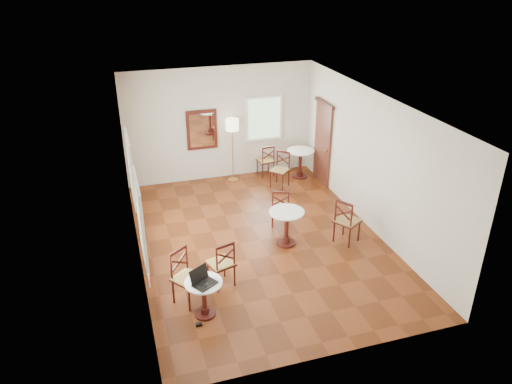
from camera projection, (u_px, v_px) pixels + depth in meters
ground at (260, 240)px, 10.42m from camera, size 7.00×7.00×0.00m
room_shell at (254, 153)px, 9.81m from camera, size 5.02×7.02×3.01m
cafe_table_near at (204, 295)px, 8.08m from camera, size 0.63×0.63×0.67m
cafe_table_mid at (286, 224)px, 10.09m from camera, size 0.73×0.73×0.77m
cafe_table_back at (300, 161)px, 13.19m from camera, size 0.73×0.73×0.77m
chair_near_a at (221, 263)px, 8.80m from camera, size 0.54×0.54×0.94m
chair_near_b at (187, 277)px, 8.37m from camera, size 0.65×0.65×1.00m
chair_mid_a at (280, 207)px, 10.82m from camera, size 0.54×0.54×0.90m
chair_mid_b at (347, 221)px, 10.15m from camera, size 0.64×0.64×1.00m
chair_back_a at (266, 160)px, 13.28m from camera, size 0.47×0.47×0.90m
chair_back_b at (280, 170)px, 12.66m from camera, size 0.61×0.61×0.94m
floor_lamp at (232, 129)px, 12.56m from camera, size 0.33×0.33×1.71m
laptop at (202, 280)px, 7.91m from camera, size 0.47×0.45×0.26m
mouse at (204, 285)px, 7.86m from camera, size 0.11×0.08×0.04m
navy_mug at (196, 279)px, 7.97m from camera, size 0.10×0.07×0.08m
water_glass at (208, 285)px, 7.82m from camera, size 0.05×0.05×0.09m
power_adapter at (199, 325)px, 8.00m from camera, size 0.11×0.07×0.04m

